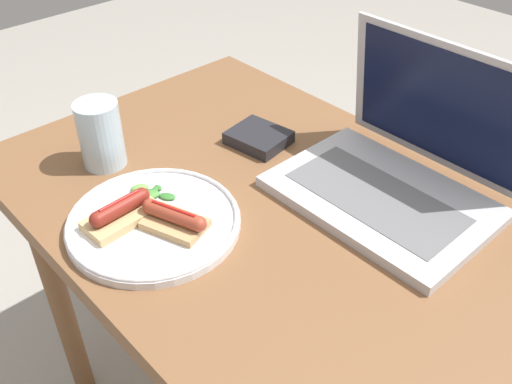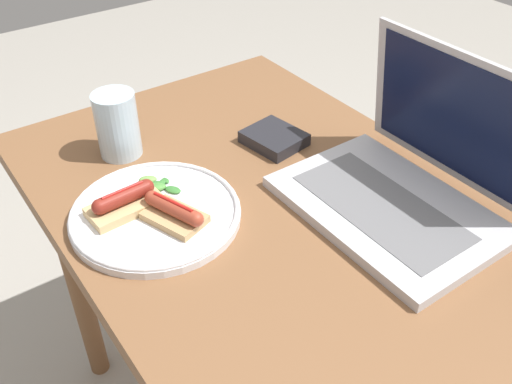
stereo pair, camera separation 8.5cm
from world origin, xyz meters
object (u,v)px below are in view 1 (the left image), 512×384
(drinking_glass, at_px, (101,134))
(external_drive, at_px, (259,138))
(laptop, at_px, (398,171))
(plate, at_px, (154,222))

(drinking_glass, bearing_deg, external_drive, 61.07)
(laptop, distance_m, drinking_glass, 0.51)
(plate, distance_m, drinking_glass, 0.21)
(plate, height_order, external_drive, external_drive)
(drinking_glass, bearing_deg, laptop, 37.45)
(laptop, relative_size, plate, 1.28)
(laptop, bearing_deg, external_drive, -166.98)
(external_drive, bearing_deg, drinking_glass, -127.81)
(laptop, relative_size, drinking_glass, 2.86)
(drinking_glass, distance_m, external_drive, 0.29)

